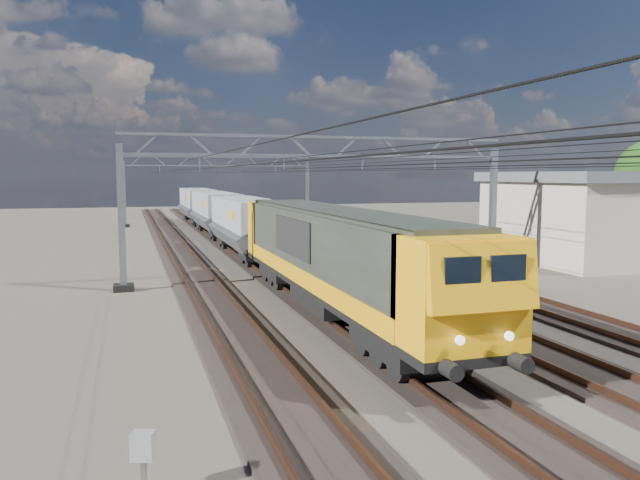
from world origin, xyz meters
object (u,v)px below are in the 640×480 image
object	(u,v)px
hopper_wagon_mid	(216,210)
trackside_cabinet	(143,448)
locomotive	(334,254)
catenary_gantry_mid	(324,202)
hopper_wagon_third	(198,203)
hopper_wagon_lead	(246,222)
catenary_gantry_far	(220,187)

from	to	relation	value
hopper_wagon_mid	trackside_cabinet	world-z (taller)	hopper_wagon_mid
locomotive	trackside_cabinet	world-z (taller)	locomotive
locomotive	catenary_gantry_mid	bearing A→B (deg)	75.15
catenary_gantry_mid	hopper_wagon_mid	distance (m)	24.49
trackside_cabinet	locomotive	bearing A→B (deg)	78.29
hopper_wagon_third	hopper_wagon_mid	bearing A→B (deg)	-90.00
hopper_wagon_lead	catenary_gantry_mid	bearing A→B (deg)	-78.85
locomotive	trackside_cabinet	bearing A→B (deg)	-121.69
hopper_wagon_third	trackside_cabinet	world-z (taller)	hopper_wagon_third
locomotive	catenary_gantry_far	bearing A→B (deg)	87.37
hopper_wagon_mid	hopper_wagon_lead	bearing A→B (deg)	-90.00
catenary_gantry_mid	hopper_wagon_lead	world-z (taller)	catenary_gantry_mid
hopper_wagon_mid	hopper_wagon_third	xyz separation A→B (m)	(0.00, 14.20, 0.00)
catenary_gantry_mid	catenary_gantry_far	size ratio (longest dim) A/B	1.00
catenary_gantry_mid	locomotive	size ratio (longest dim) A/B	0.94
catenary_gantry_far	locomotive	distance (m)	43.62
locomotive	hopper_wagon_mid	world-z (taller)	locomotive
hopper_wagon_lead	hopper_wagon_third	size ratio (longest dim) A/B	1.00
catenary_gantry_mid	locomotive	distance (m)	7.96
catenary_gantry_far	trackside_cabinet	world-z (taller)	catenary_gantry_far
hopper_wagon_mid	catenary_gantry_mid	bearing A→B (deg)	-85.30
hopper_wagon_third	trackside_cabinet	size ratio (longest dim) A/B	11.96
catenary_gantry_far	catenary_gantry_mid	bearing A→B (deg)	-90.00
hopper_wagon_mid	locomotive	bearing A→B (deg)	-90.00
hopper_wagon_third	trackside_cabinet	xyz separation A→B (m)	(-7.11, -57.61, -1.42)
locomotive	trackside_cabinet	distance (m)	13.61
catenary_gantry_far	hopper_wagon_lead	distance (m)	25.98
locomotive	trackside_cabinet	xyz separation A→B (m)	(-7.11, -11.51, -1.51)
catenary_gantry_far	hopper_wagon_mid	world-z (taller)	catenary_gantry_far
catenary_gantry_far	locomotive	xyz separation A→B (m)	(-2.00, -43.54, -1.58)
locomotive	hopper_wagon_third	bearing A→B (deg)	90.00
hopper_wagon_mid	hopper_wagon_third	world-z (taller)	same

